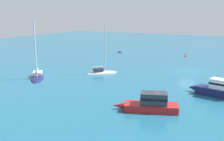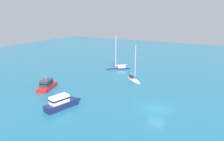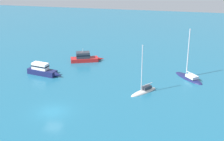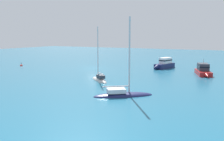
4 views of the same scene
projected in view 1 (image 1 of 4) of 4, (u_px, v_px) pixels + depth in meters
name	position (u px, v px, depth m)	size (l,w,h in m)	color
ground_plane	(187.00, 71.00, 48.32)	(160.00, 160.00, 0.00)	#1E607F
cabin_cruiser	(219.00, 89.00, 33.39)	(7.02, 2.99, 2.19)	#191E4C
sailboat	(37.00, 77.00, 42.93)	(5.83, 6.56, 9.29)	#191E4C
dinghy	(120.00, 52.00, 70.89)	(2.28, 2.45, 0.45)	#191E4C
motor_cruiser	(151.00, 103.00, 28.51)	(6.92, 3.80, 2.75)	#B21E1E
ketch	(102.00, 73.00, 46.01)	(4.40, 4.96, 8.57)	silver
channel_buoy	(185.00, 56.00, 64.06)	(0.62, 0.62, 1.10)	red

